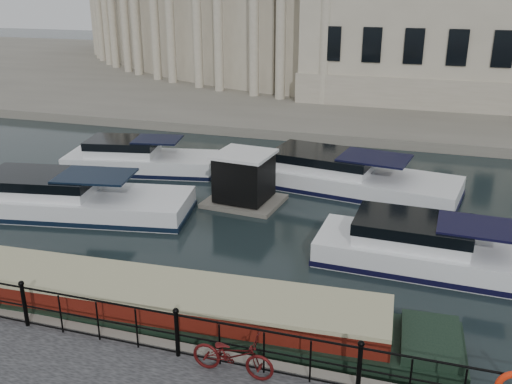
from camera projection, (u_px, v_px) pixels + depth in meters
ground_plane at (215, 322)px, 14.96m from camera, size 160.00×160.00×0.00m
far_bank at (376, 80)px, 49.75m from camera, size 120.00×42.00×0.55m
railing at (177, 331)px, 12.52m from camera, size 24.14×0.14×1.22m
bicycle at (233, 355)px, 12.00m from camera, size 1.84×0.68×0.96m
narrowboat at (130, 309)px, 14.90m from camera, size 16.71×3.09×1.60m
harbour_hut at (244, 181)px, 22.62m from camera, size 3.13×2.69×2.18m
cabin_cruisers at (237, 196)px, 22.67m from camera, size 22.37×10.23×1.99m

